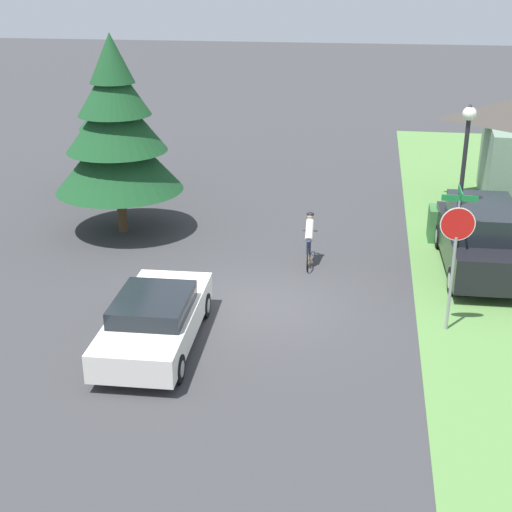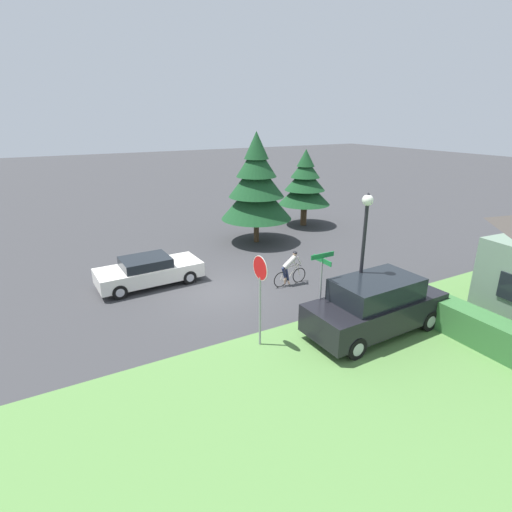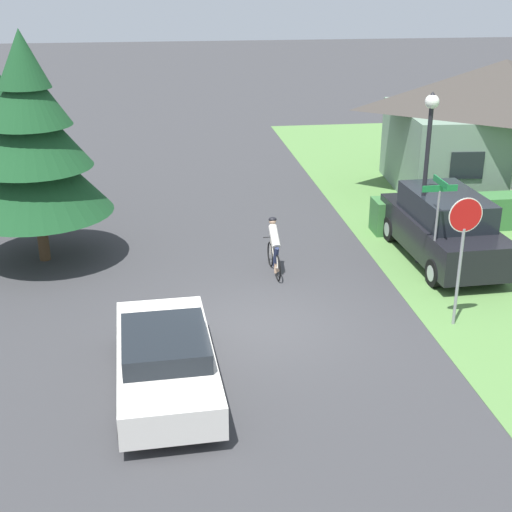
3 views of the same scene
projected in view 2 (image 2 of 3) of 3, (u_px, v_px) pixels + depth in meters
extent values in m
plane|color=#38383A|center=(219.00, 291.00, 16.82)|extent=(140.00, 140.00, 0.00)
cube|color=silver|center=(149.00, 272.00, 17.35)|extent=(1.99, 4.48, 0.63)
cube|color=black|center=(145.00, 262.00, 17.11)|extent=(1.68, 2.05, 0.39)
cylinder|color=black|center=(176.00, 266.00, 18.82)|extent=(0.29, 0.62, 0.61)
cylinder|color=#ADADB2|center=(176.00, 266.00, 18.82)|extent=(0.29, 0.36, 0.35)
cylinder|color=black|center=(189.00, 277.00, 17.52)|extent=(0.29, 0.62, 0.61)
cylinder|color=#ADADB2|center=(189.00, 277.00, 17.52)|extent=(0.29, 0.36, 0.35)
cylinder|color=black|center=(110.00, 279.00, 17.34)|extent=(0.29, 0.62, 0.61)
cylinder|color=#ADADB2|center=(110.00, 279.00, 17.34)|extent=(0.29, 0.36, 0.35)
cylinder|color=black|center=(119.00, 292.00, 16.05)|extent=(0.29, 0.62, 0.61)
cylinder|color=#ADADB2|center=(119.00, 292.00, 16.05)|extent=(0.29, 0.36, 0.35)
torus|color=black|center=(281.00, 280.00, 17.17)|extent=(0.07, 0.70, 0.69)
torus|color=black|center=(299.00, 275.00, 17.66)|extent=(0.07, 0.70, 0.69)
cylinder|color=beige|center=(285.00, 275.00, 17.24)|extent=(0.04, 0.18, 0.58)
cylinder|color=beige|center=(292.00, 272.00, 17.40)|extent=(0.06, 0.62, 0.67)
cylinder|color=beige|center=(291.00, 267.00, 17.28)|extent=(0.06, 0.74, 0.11)
cylinder|color=beige|center=(284.00, 280.00, 17.27)|extent=(0.05, 0.33, 0.15)
cylinder|color=beige|center=(282.00, 274.00, 17.14)|extent=(0.04, 0.21, 0.47)
cylinder|color=beige|center=(299.00, 270.00, 17.55)|extent=(0.04, 0.12, 0.54)
cylinder|color=black|center=(298.00, 264.00, 17.44)|extent=(0.44, 0.04, 0.02)
ellipsoid|color=black|center=(284.00, 269.00, 17.10)|extent=(0.09, 0.20, 0.05)
cylinder|color=#262D4C|center=(284.00, 273.00, 17.16)|extent=(0.12, 0.25, 0.49)
cylinder|color=#262D4C|center=(287.00, 274.00, 17.26)|extent=(0.12, 0.25, 0.64)
cylinder|color=tan|center=(285.00, 280.00, 17.32)|extent=(0.08, 0.08, 0.30)
cylinder|color=tan|center=(289.00, 282.00, 17.38)|extent=(0.17, 0.08, 0.21)
cylinder|color=silver|center=(290.00, 262.00, 17.16)|extent=(0.25, 0.69, 0.57)
cylinder|color=silver|center=(294.00, 261.00, 17.27)|extent=(0.08, 0.25, 0.35)
cylinder|color=silver|center=(299.00, 260.00, 17.40)|extent=(0.08, 0.25, 0.35)
sphere|color=tan|center=(295.00, 254.00, 17.18)|extent=(0.19, 0.19, 0.19)
ellipsoid|color=black|center=(295.00, 253.00, 17.16)|extent=(0.22, 0.18, 0.12)
cube|color=black|center=(375.00, 311.00, 13.45)|extent=(2.08, 5.00, 0.93)
cube|color=black|center=(376.00, 289.00, 13.15)|extent=(1.79, 2.93, 0.72)
cylinder|color=black|center=(388.00, 301.00, 15.11)|extent=(0.26, 0.73, 0.72)
cylinder|color=#ADADB2|center=(388.00, 301.00, 15.11)|extent=(0.26, 0.43, 0.42)
cylinder|color=black|center=(428.00, 321.00, 13.67)|extent=(0.26, 0.73, 0.72)
cylinder|color=#ADADB2|center=(428.00, 321.00, 13.67)|extent=(0.26, 0.43, 0.42)
cylinder|color=black|center=(319.00, 323.00, 13.49)|extent=(0.26, 0.73, 0.72)
cylinder|color=#ADADB2|center=(319.00, 323.00, 13.49)|extent=(0.26, 0.43, 0.42)
cylinder|color=black|center=(356.00, 348.00, 12.06)|extent=(0.26, 0.73, 0.72)
cylinder|color=#ADADB2|center=(356.00, 348.00, 12.06)|extent=(0.26, 0.43, 0.42)
cylinder|color=gray|center=(260.00, 312.00, 12.54)|extent=(0.07, 0.07, 2.33)
cylinder|color=red|center=(260.00, 268.00, 12.05)|extent=(0.74, 0.06, 0.74)
cylinder|color=silver|center=(260.00, 268.00, 12.05)|extent=(0.78, 0.06, 0.78)
cylinder|color=black|center=(361.00, 267.00, 13.51)|extent=(0.12, 0.12, 4.28)
sphere|color=white|center=(368.00, 200.00, 12.75)|extent=(0.37, 0.37, 0.37)
cone|color=black|center=(368.00, 194.00, 12.68)|extent=(0.22, 0.22, 0.15)
cylinder|color=gray|center=(320.00, 298.00, 13.27)|extent=(0.06, 0.06, 2.54)
cube|color=#197238|center=(322.00, 260.00, 12.83)|extent=(0.90, 0.03, 0.16)
cube|color=#197238|center=(323.00, 256.00, 12.77)|extent=(0.03, 0.90, 0.16)
cylinder|color=#4C3823|center=(256.00, 230.00, 23.24)|extent=(0.30, 0.30, 1.41)
cone|color=#194723|center=(256.00, 198.00, 22.63)|extent=(4.03, 4.03, 2.30)
cone|color=#194723|center=(256.00, 178.00, 22.25)|extent=(3.14, 3.14, 2.03)
cone|color=#194723|center=(256.00, 161.00, 21.93)|extent=(2.26, 2.26, 1.75)
cone|color=#194723|center=(256.00, 145.00, 21.65)|extent=(1.37, 1.37, 1.47)
cylinder|color=#4C3823|center=(304.00, 215.00, 26.83)|extent=(0.41, 0.41, 1.44)
cone|color=#194723|center=(305.00, 191.00, 26.31)|extent=(3.39, 3.39, 1.70)
cone|color=#194723|center=(305.00, 179.00, 26.03)|extent=(2.65, 2.65, 1.50)
cone|color=#194723|center=(306.00, 167.00, 25.79)|extent=(1.90, 1.90, 1.29)
cone|color=#194723|center=(306.00, 158.00, 25.59)|extent=(1.15, 1.15, 1.09)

